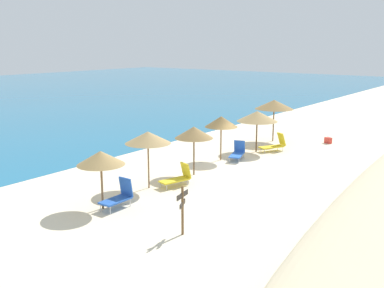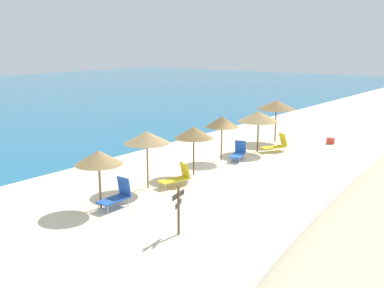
% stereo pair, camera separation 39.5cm
% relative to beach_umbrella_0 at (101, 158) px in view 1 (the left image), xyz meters
% --- Properties ---
extents(ground_plane, '(160.00, 160.00, 0.00)m').
position_rel_beach_umbrella_0_xyz_m(ground_plane, '(8.71, -1.38, -2.15)').
color(ground_plane, beige).
extents(beach_umbrella_0, '(1.95, 1.95, 2.45)m').
position_rel_beach_umbrella_0_xyz_m(beach_umbrella_0, '(0.00, 0.00, 0.00)').
color(beach_umbrella_0, brown).
rests_on(beach_umbrella_0, ground_plane).
extents(beach_umbrella_1, '(2.13, 2.13, 2.72)m').
position_rel_beach_umbrella_0_xyz_m(beach_umbrella_1, '(3.17, 0.33, 0.28)').
color(beach_umbrella_1, brown).
rests_on(beach_umbrella_1, ground_plane).
extents(beach_umbrella_2, '(1.97, 1.97, 2.55)m').
position_rel_beach_umbrella_0_xyz_m(beach_umbrella_2, '(6.21, -0.05, 0.09)').
color(beach_umbrella_2, brown).
rests_on(beach_umbrella_2, ground_plane).
extents(beach_umbrella_3, '(1.91, 1.91, 2.60)m').
position_rel_beach_umbrella_0_xyz_m(beach_umbrella_3, '(9.59, 0.52, 0.13)').
color(beach_umbrella_3, brown).
rests_on(beach_umbrella_3, ground_plane).
extents(beach_umbrella_4, '(2.54, 2.54, 2.59)m').
position_rel_beach_umbrella_0_xyz_m(beach_umbrella_4, '(12.70, -0.11, 0.11)').
color(beach_umbrella_4, brown).
rests_on(beach_umbrella_4, ground_plane).
extents(beach_umbrella_5, '(2.65, 2.65, 2.90)m').
position_rel_beach_umbrella_0_xyz_m(beach_umbrella_5, '(16.24, 0.53, 0.43)').
color(beach_umbrella_5, brown).
rests_on(beach_umbrella_5, ground_plane).
extents(lounge_chair_0, '(1.81, 1.32, 1.14)m').
position_rel_beach_umbrella_0_xyz_m(lounge_chair_0, '(13.56, -0.95, -1.73)').
color(lounge_chair_0, yellow).
rests_on(lounge_chair_0, ground_plane).
extents(lounge_chair_1, '(1.41, 0.69, 1.20)m').
position_rel_beach_umbrella_0_xyz_m(lounge_chair_1, '(0.50, -0.46, -1.64)').
color(lounge_chair_1, blue).
rests_on(lounge_chair_1, ground_plane).
extents(lounge_chair_2, '(1.63, 0.99, 1.07)m').
position_rel_beach_umbrella_0_xyz_m(lounge_chair_2, '(4.24, -0.57, -1.73)').
color(lounge_chair_2, yellow).
rests_on(lounge_chair_2, ground_plane).
extents(lounge_chair_3, '(1.69, 1.12, 1.06)m').
position_rel_beach_umbrella_0_xyz_m(lounge_chair_3, '(10.27, -0.22, -1.72)').
color(lounge_chair_3, blue).
rests_on(lounge_chair_3, ground_plane).
extents(wooden_signpost, '(0.83, 0.33, 1.80)m').
position_rel_beach_umbrella_0_xyz_m(wooden_signpost, '(-0.05, -4.24, -1.08)').
color(wooden_signpost, brown).
rests_on(wooden_signpost, ground_plane).
extents(cooler_box, '(0.50, 0.54, 0.41)m').
position_rel_beach_umbrella_0_xyz_m(cooler_box, '(17.86, -2.84, -1.95)').
color(cooler_box, red).
rests_on(cooler_box, ground_plane).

